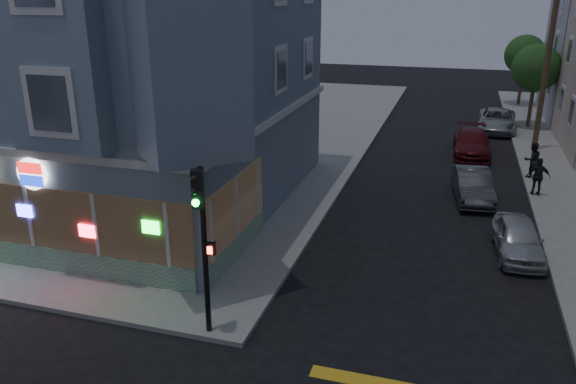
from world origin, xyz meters
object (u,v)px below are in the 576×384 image
at_px(utility_pole, 547,65).
at_px(parked_car_a, 518,238).
at_px(street_tree_far, 525,55).
at_px(parked_car_d, 497,120).
at_px(pedestrian_a, 532,160).
at_px(parked_car_c, 472,143).
at_px(parked_car_b, 472,185).
at_px(traffic_signal, 202,225).
at_px(street_tree_near, 536,68).
at_px(pedestrian_b, 538,177).

height_order(utility_pole, parked_car_a, utility_pole).
bearing_deg(street_tree_far, parked_car_d, -102.27).
distance_m(pedestrian_a, parked_car_d, 10.14).
bearing_deg(parked_car_d, parked_car_c, -101.92).
height_order(parked_car_c, parked_car_d, parked_car_d).
bearing_deg(parked_car_b, utility_pole, 61.97).
bearing_deg(parked_car_a, traffic_signal, -141.46).
height_order(pedestrian_a, parked_car_b, pedestrian_a).
height_order(utility_pole, parked_car_d, utility_pole).
xyz_separation_m(parked_car_b, parked_car_c, (0.00, 7.34, 0.02)).
xyz_separation_m(street_tree_near, parked_car_a, (-2.14, -20.23, -3.32)).
height_order(pedestrian_a, parked_car_d, pedestrian_a).
xyz_separation_m(street_tree_near, pedestrian_a, (-0.90, -11.35, -2.94)).
relative_size(pedestrian_b, parked_car_b, 0.41).
distance_m(street_tree_far, parked_car_d, 10.03).
bearing_deg(pedestrian_a, street_tree_near, -118.55).
distance_m(street_tree_far, parked_car_a, 28.50).
xyz_separation_m(street_tree_far, parked_car_b, (-3.60, -23.03, -3.27)).
bearing_deg(parked_car_b, pedestrian_a, 46.32).
bearing_deg(parked_car_d, utility_pole, -67.00).
relative_size(street_tree_near, traffic_signal, 1.17).
relative_size(pedestrian_b, parked_car_d, 0.33).
distance_m(parked_car_a, parked_car_d, 18.95).
bearing_deg(pedestrian_b, street_tree_far, -94.63).
bearing_deg(street_tree_far, traffic_signal, -105.95).
bearing_deg(parked_car_b, parked_car_d, 76.04).
bearing_deg(pedestrian_a, parked_car_a, 58.06).
relative_size(pedestrian_a, parked_car_b, 0.42).
bearing_deg(street_tree_far, parked_car_c, -102.93).
bearing_deg(street_tree_near, parked_car_a, -96.03).
bearing_deg(utility_pole, street_tree_near, 88.09).
distance_m(street_tree_far, parked_car_c, 16.41).
xyz_separation_m(pedestrian_a, parked_car_c, (-2.70, 3.67, -0.31)).
bearing_deg(street_tree_far, parked_car_a, -94.33).
height_order(utility_pole, pedestrian_b, utility_pole).
bearing_deg(street_tree_near, street_tree_far, 90.00).
bearing_deg(traffic_signal, pedestrian_a, 39.65).
bearing_deg(pedestrian_a, pedestrian_b, 65.98).
height_order(street_tree_far, pedestrian_b, street_tree_far).
xyz_separation_m(street_tree_near, street_tree_far, (0.00, 8.00, 0.00)).
height_order(parked_car_b, parked_car_c, parked_car_c).
bearing_deg(parked_car_a, utility_pole, 77.66).
xyz_separation_m(parked_car_b, parked_car_d, (1.58, 13.75, 0.03)).
bearing_deg(parked_car_b, street_tree_near, 69.14).
distance_m(street_tree_far, traffic_signal, 37.26).
distance_m(utility_pole, pedestrian_a, 6.60).
relative_size(parked_car_b, parked_car_d, 0.81).
distance_m(pedestrian_a, parked_car_c, 4.57).
relative_size(pedestrian_a, parked_car_d, 0.34).
relative_size(street_tree_near, street_tree_far, 1.00).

